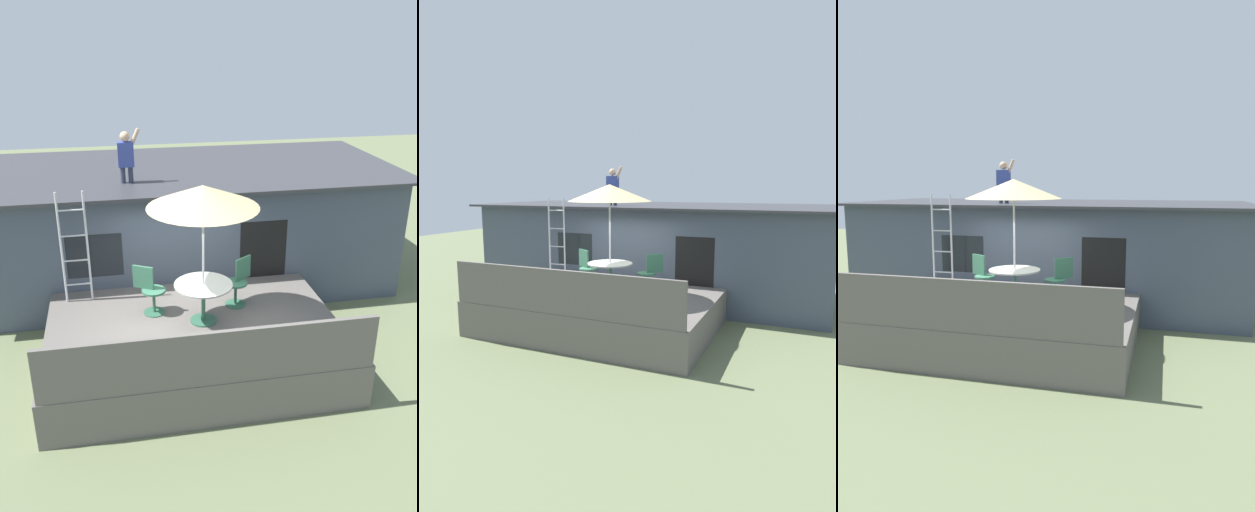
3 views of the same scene
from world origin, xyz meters
TOP-DOWN VIEW (x-y plane):
  - ground_plane at (0.00, 0.00)m, footprint 40.00×40.00m
  - house at (0.00, 3.60)m, footprint 10.50×4.50m
  - deck at (0.00, 0.00)m, footprint 5.21×3.86m
  - deck_railing at (0.00, -1.88)m, footprint 5.11×0.08m
  - patio_table at (0.20, -0.02)m, footprint 1.04×1.04m
  - patio_umbrella at (0.20, -0.02)m, footprint 1.90×1.90m
  - step_ladder at (-2.03, 1.21)m, footprint 0.52×0.04m
  - person_figure at (-0.92, 2.51)m, footprint 0.47×0.20m
  - patio_chair_left at (-0.71, 0.49)m, footprint 0.58×0.44m
  - patio_chair_right at (0.97, 0.52)m, footprint 0.56×0.47m

SIDE VIEW (x-z plane):
  - ground_plane at x=0.00m, z-range 0.00..0.00m
  - deck at x=0.00m, z-range 0.00..0.80m
  - deck_railing at x=0.00m, z-range 0.80..1.70m
  - patio_chair_left at x=-0.71m, z-range 0.80..1.72m
  - patio_chair_right at x=0.97m, z-range 0.80..1.72m
  - house at x=0.00m, z-range 0.01..2.76m
  - patio_table at x=0.20m, z-range 1.01..1.76m
  - step_ladder at x=-2.03m, z-range 0.80..3.00m
  - patio_umbrella at x=0.20m, z-range 1.88..4.42m
  - person_figure at x=-0.92m, z-range 2.81..3.92m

